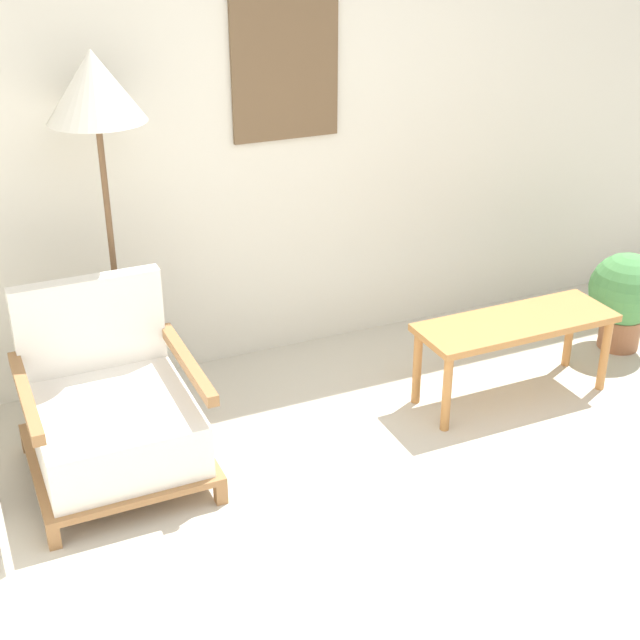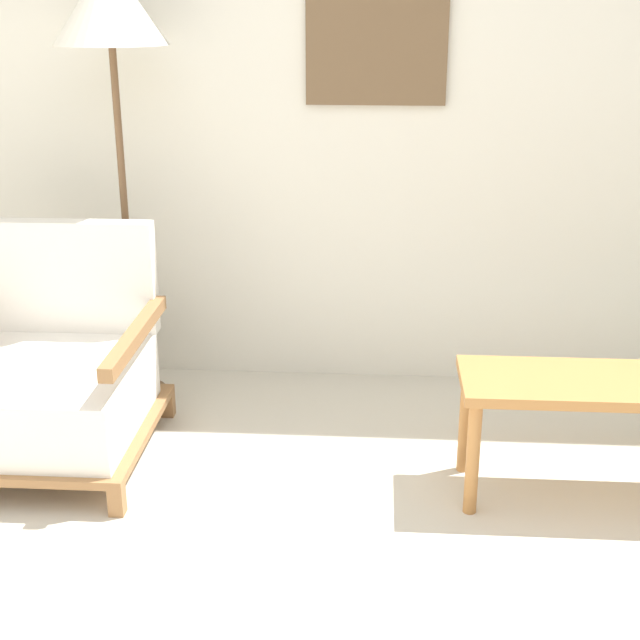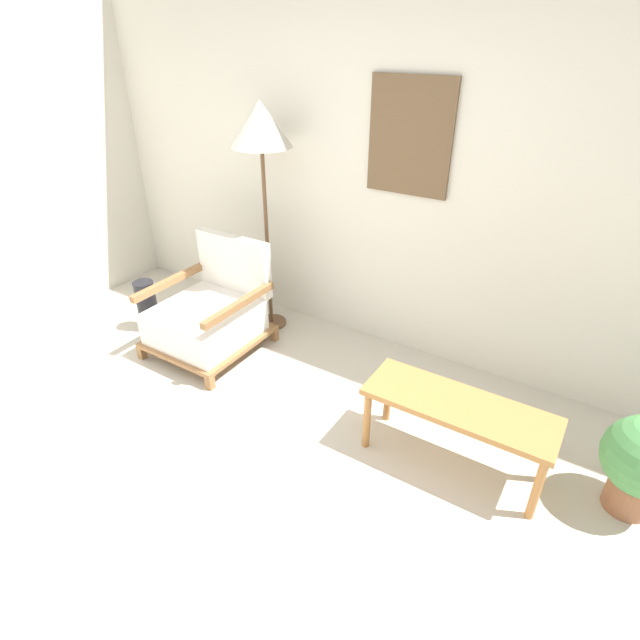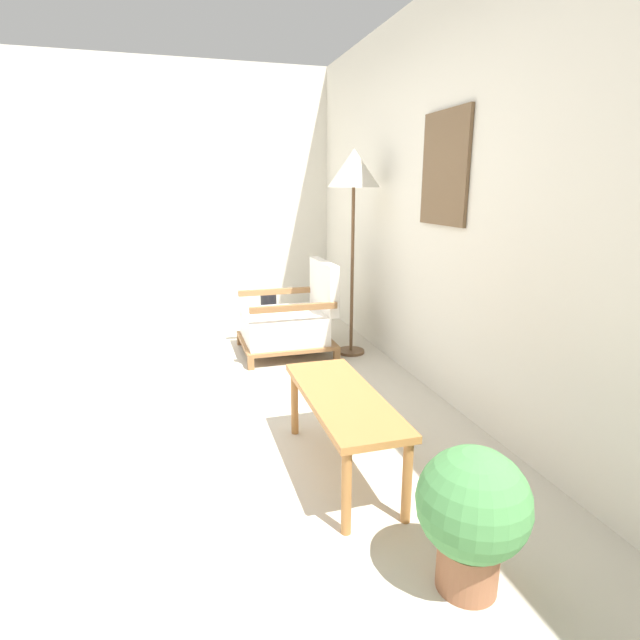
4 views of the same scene
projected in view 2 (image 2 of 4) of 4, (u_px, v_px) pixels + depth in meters
wall_back at (337, 62)px, 3.58m from camera, size 8.00×0.09×2.70m
armchair at (50, 381)px, 3.23m from camera, size 0.74×0.78×0.81m
floor_lamp at (110, 18)px, 3.28m from camera, size 0.43×0.43×1.74m
coffee_table at (616, 396)px, 2.92m from camera, size 1.02×0.36×0.43m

